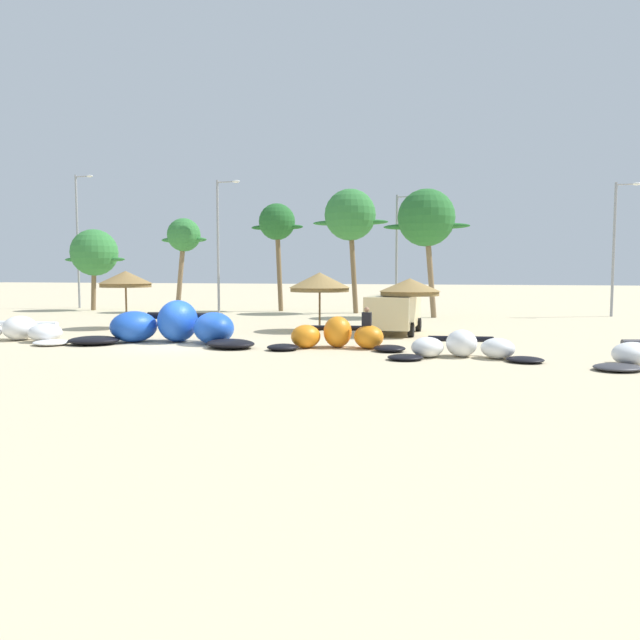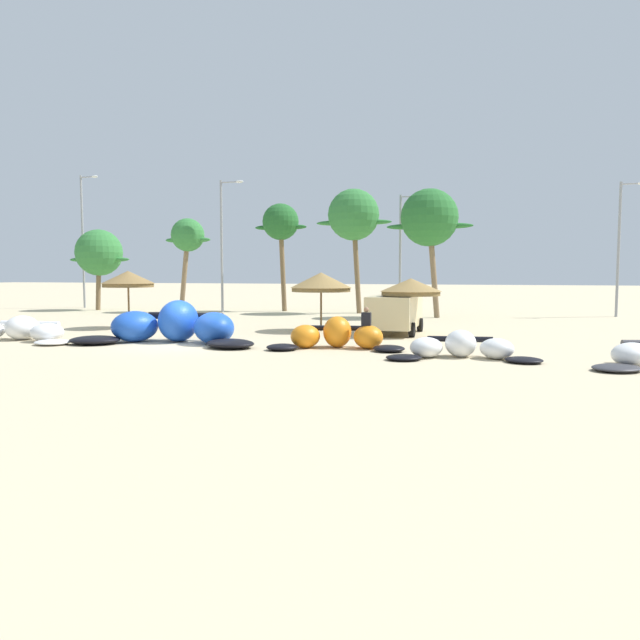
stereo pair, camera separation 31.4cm
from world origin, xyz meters
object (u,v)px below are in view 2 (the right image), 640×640
(beach_umbrella_near_van, at_px, (128,279))
(palm_leftmost, at_px, (99,253))
(beach_umbrella_middle, at_px, (321,282))
(lamppost_west_center, at_px, (223,239))
(lamppost_west, at_px, (84,236))
(parked_van, at_px, (395,311))
(kite_left_of_center, at_px, (337,336))
(palm_center_left, at_px, (354,216))
(lamppost_east, at_px, (621,242))
(palm_left, at_px, (188,237))
(beach_umbrella_near_palms, at_px, (411,287))
(kite_left, at_px, (174,327))
(kite_far_left, at_px, (17,331))
(palm_left_of_gap, at_px, (281,224))
(palm_center_right, at_px, (429,218))
(lamppost_east_center, at_px, (402,247))
(person_near_kites, at_px, (366,328))
(kite_center, at_px, (461,348))

(beach_umbrella_near_van, bearing_deg, palm_leftmost, 131.14)
(beach_umbrella_middle, xyz_separation_m, lamppost_west_center, (-10.84, 11.59, 2.90))
(lamppost_west, bearing_deg, parked_van, -26.18)
(kite_left_of_center, bearing_deg, palm_center_left, 101.37)
(lamppost_west, xyz_separation_m, lamppost_east, (40.89, 1.29, -1.04))
(parked_van, xyz_separation_m, palm_left, (-17.55, 11.74, 4.52))
(beach_umbrella_near_palms, bearing_deg, kite_left, -148.34)
(kite_far_left, xyz_separation_m, palm_left_of_gap, (4.05, 22.35, 6.25))
(lamppost_east, bearing_deg, palm_center_right, -160.66)
(kite_left, bearing_deg, lamppost_east_center, 74.66)
(person_near_kites, bearing_deg, palm_left_of_gap, 118.04)
(kite_left, height_order, lamppost_west_center, lamppost_west_center)
(palm_leftmost, bearing_deg, beach_umbrella_near_palms, -25.64)
(palm_center_right, xyz_separation_m, lamppost_east_center, (-2.51, 5.10, -1.57))
(kite_left, relative_size, palm_center_right, 0.99)
(kite_left, bearing_deg, person_near_kites, 2.30)
(kite_center, height_order, lamppost_east, lamppost_east)
(kite_left, relative_size, beach_umbrella_middle, 2.68)
(beach_umbrella_near_palms, bearing_deg, beach_umbrella_near_van, -178.94)
(kite_left, height_order, parked_van, parked_van)
(kite_left_of_center, relative_size, palm_left, 0.78)
(palm_leftmost, bearing_deg, kite_center, -34.05)
(beach_umbrella_middle, bearing_deg, lamppost_west_center, 133.08)
(person_near_kites, relative_size, lamppost_west_center, 0.17)
(palm_center_left, height_order, lamppost_west, lamppost_west)
(kite_center, xyz_separation_m, palm_center_right, (-3.16, 18.76, 6.09))
(palm_center_right, bearing_deg, beach_umbrella_near_van, -140.14)
(palm_leftmost, bearing_deg, lamppost_east, 5.34)
(kite_left_of_center, relative_size, palm_center_right, 0.65)
(kite_far_left, relative_size, kite_center, 1.26)
(parked_van, xyz_separation_m, lamppost_east, (12.53, 15.23, 3.88))
(beach_umbrella_near_van, bearing_deg, person_near_kites, -19.88)
(kite_center, bearing_deg, parked_van, 114.53)
(kite_far_left, relative_size, beach_umbrella_middle, 2.17)
(kite_left_of_center, xyz_separation_m, parked_van, (1.26, 6.37, 0.62))
(kite_left_of_center, height_order, lamppost_east_center, lamppost_east_center)
(kite_center, bearing_deg, kite_left_of_center, 163.57)
(palm_left_of_gap, bearing_deg, beach_umbrella_near_van, -100.32)
(beach_umbrella_near_palms, relative_size, palm_center_right, 0.34)
(kite_far_left, height_order, lamppost_west_center, lamppost_west_center)
(kite_center, relative_size, palm_left_of_gap, 0.66)
(kite_center, distance_m, beach_umbrella_near_palms, 7.69)
(beach_umbrella_near_van, distance_m, lamppost_west_center, 13.20)
(beach_umbrella_near_palms, bearing_deg, kite_left_of_center, -110.96)
(parked_van, relative_size, palm_leftmost, 0.73)
(lamppost_east, bearing_deg, parked_van, -129.46)
(person_near_kites, bearing_deg, palm_center_right, 88.22)
(palm_left_of_gap, xyz_separation_m, lamppost_east_center, (9.10, 1.43, -1.78))
(palm_left, bearing_deg, lamppost_west_center, 0.60)
(kite_center, bearing_deg, beach_umbrella_near_palms, 111.26)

